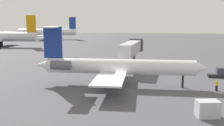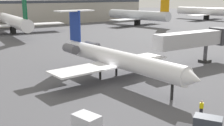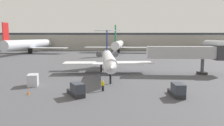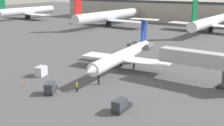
{
  "view_description": "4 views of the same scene",
  "coord_description": "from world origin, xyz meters",
  "px_view_note": "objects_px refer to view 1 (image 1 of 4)",
  "views": [
    {
      "loc": [
        -39.49,
        -5.18,
        10.73
      ],
      "look_at": [
        3.25,
        2.32,
        3.65
      ],
      "focal_mm": 40.82,
      "sensor_mm": 36.0,
      "label": 1
    },
    {
      "loc": [
        -22.25,
        -31.1,
        12.27
      ],
      "look_at": [
        -0.72,
        -1.64,
        3.51
      ],
      "focal_mm": 44.67,
      "sensor_mm": 36.0,
      "label": 2
    },
    {
      "loc": [
        2.78,
        -46.17,
        8.11
      ],
      "look_at": [
        2.68,
        -0.87,
        2.59
      ],
      "focal_mm": 34.29,
      "sensor_mm": 36.0,
      "label": 3
    },
    {
      "loc": [
        30.48,
        -51.47,
        17.6
      ],
      "look_at": [
        0.91,
        -2.12,
        2.16
      ],
      "focal_mm": 46.2,
      "sensor_mm": 36.0,
      "label": 4
    }
  ],
  "objects_px": {
    "jet_bridge": "(132,48)",
    "parked_airliner_east_end": "(48,32)",
    "regional_jet": "(113,66)",
    "baggage_tug_trailing": "(221,73)",
    "cargo_container_uld": "(207,109)",
    "ground_crew_marshaller": "(217,86)"
  },
  "relations": [
    {
      "from": "ground_crew_marshaller",
      "to": "cargo_container_uld",
      "type": "bearing_deg",
      "value": 163.29
    },
    {
      "from": "ground_crew_marshaller",
      "to": "parked_airliner_east_end",
      "type": "xyz_separation_m",
      "value": [
        106.28,
        75.18,
        3.44
      ]
    },
    {
      "from": "regional_jet",
      "to": "baggage_tug_trailing",
      "type": "bearing_deg",
      "value": -63.36
    },
    {
      "from": "parked_airliner_east_end",
      "to": "jet_bridge",
      "type": "bearing_deg",
      "value": -145.53
    },
    {
      "from": "jet_bridge",
      "to": "baggage_tug_trailing",
      "type": "bearing_deg",
      "value": -114.78
    },
    {
      "from": "jet_bridge",
      "to": "parked_airliner_east_end",
      "type": "relative_size",
      "value": 0.48
    },
    {
      "from": "parked_airliner_east_end",
      "to": "cargo_container_uld",
      "type": "bearing_deg",
      "value": -148.77
    },
    {
      "from": "jet_bridge",
      "to": "parked_airliner_east_end",
      "type": "distance_m",
      "value": 106.3
    },
    {
      "from": "jet_bridge",
      "to": "baggage_tug_trailing",
      "type": "xyz_separation_m",
      "value": [
        -8.33,
        -18.05,
        -3.83
      ]
    },
    {
      "from": "baggage_tug_trailing",
      "to": "cargo_container_uld",
      "type": "xyz_separation_m",
      "value": [
        -22.15,
        6.59,
        0.12
      ]
    },
    {
      "from": "ground_crew_marshaller",
      "to": "baggage_tug_trailing",
      "type": "bearing_deg",
      "value": -16.42
    },
    {
      "from": "cargo_container_uld",
      "to": "parked_airliner_east_end",
      "type": "relative_size",
      "value": 0.08
    },
    {
      "from": "cargo_container_uld",
      "to": "parked_airliner_east_end",
      "type": "xyz_separation_m",
      "value": [
        118.12,
        71.62,
        3.34
      ]
    },
    {
      "from": "ground_crew_marshaller",
      "to": "cargo_container_uld",
      "type": "distance_m",
      "value": 12.37
    },
    {
      "from": "jet_bridge",
      "to": "regional_jet",
      "type": "bearing_deg",
      "value": 175.4
    },
    {
      "from": "cargo_container_uld",
      "to": "parked_airliner_east_end",
      "type": "distance_m",
      "value": 138.18
    },
    {
      "from": "regional_jet",
      "to": "parked_airliner_east_end",
      "type": "distance_m",
      "value": 120.96
    },
    {
      "from": "jet_bridge",
      "to": "cargo_container_uld",
      "type": "xyz_separation_m",
      "value": [
        -30.48,
        -11.46,
        -3.7
      ]
    },
    {
      "from": "jet_bridge",
      "to": "parked_airliner_east_end",
      "type": "xyz_separation_m",
      "value": [
        87.64,
        60.17,
        -0.36
      ]
    },
    {
      "from": "ground_crew_marshaller",
      "to": "jet_bridge",
      "type": "bearing_deg",
      "value": 38.84
    },
    {
      "from": "jet_bridge",
      "to": "ground_crew_marshaller",
      "type": "bearing_deg",
      "value": -141.16
    },
    {
      "from": "regional_jet",
      "to": "ground_crew_marshaller",
      "type": "bearing_deg",
      "value": -91.81
    }
  ]
}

